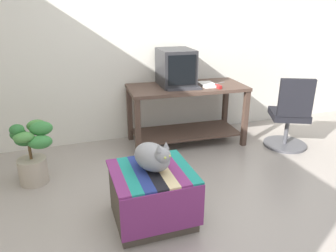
{
  "coord_description": "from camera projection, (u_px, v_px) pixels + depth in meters",
  "views": [
    {
      "loc": [
        -1.0,
        -1.9,
        1.65
      ],
      "look_at": [
        -0.07,
        0.85,
        0.55
      ],
      "focal_mm": 34.05,
      "sensor_mm": 36.0,
      "label": 1
    }
  ],
  "objects": [
    {
      "name": "ground_plane",
      "position": [
        210.0,
        224.0,
        2.56
      ],
      "size": [
        14.0,
        14.0,
        0.0
      ],
      "primitive_type": "plane",
      "color": "#9E9389"
    },
    {
      "name": "back_wall",
      "position": [
        142.0,
        36.0,
        3.92
      ],
      "size": [
        8.0,
        0.1,
        2.6
      ],
      "primitive_type": "cube",
      "color": "silver",
      "rests_on": "ground_plane"
    },
    {
      "name": "stapler",
      "position": [
        218.0,
        87.0,
        3.73
      ],
      "size": [
        0.04,
        0.11,
        0.04
      ],
      "primitive_type": "cube",
      "rotation": [
        0.0,
        0.0,
        0.03
      ],
      "color": "#A31E1E",
      "rests_on": "desk"
    },
    {
      "name": "keyboard",
      "position": [
        184.0,
        88.0,
        3.69
      ],
      "size": [
        0.42,
        0.21,
        0.02
      ],
      "primitive_type": "cube",
      "rotation": [
        0.0,
        0.0,
        -0.15
      ],
      "color": "#333338",
      "rests_on": "desk"
    },
    {
      "name": "potted_plant",
      "position": [
        32.0,
        154.0,
        3.07
      ],
      "size": [
        0.39,
        0.32,
        0.63
      ],
      "color": "#B7A893",
      "rests_on": "ground_plane"
    },
    {
      "name": "tv_monitor",
      "position": [
        176.0,
        68.0,
        3.81
      ],
      "size": [
        0.42,
        0.51,
        0.43
      ],
      "rotation": [
        0.0,
        0.0,
        -0.05
      ],
      "color": "#28282B",
      "rests_on": "desk"
    },
    {
      "name": "book",
      "position": [
        208.0,
        84.0,
        3.86
      ],
      "size": [
        0.19,
        0.3,
        0.03
      ],
      "primitive_type": "cube",
      "rotation": [
        0.0,
        0.0,
        -0.06
      ],
      "color": "white",
      "rests_on": "desk"
    },
    {
      "name": "office_chair",
      "position": [
        290.0,
        118.0,
        3.82
      ],
      "size": [
        0.56,
        0.56,
        0.89
      ],
      "rotation": [
        0.0,
        0.0,
        2.71
      ],
      "color": "#4C4C51",
      "rests_on": "ground_plane"
    },
    {
      "name": "desk",
      "position": [
        186.0,
        104.0,
        3.93
      ],
      "size": [
        1.45,
        0.72,
        0.74
      ],
      "rotation": [
        0.0,
        0.0,
        -0.05
      ],
      "color": "#4C382D",
      "rests_on": "ground_plane"
    },
    {
      "name": "cat",
      "position": [
        153.0,
        157.0,
        2.44
      ],
      "size": [
        0.34,
        0.44,
        0.27
      ],
      "rotation": [
        0.0,
        0.0,
        0.39
      ],
      "color": "gray",
      "rests_on": "ottoman_with_blanket"
    },
    {
      "name": "pen",
      "position": [
        220.0,
        83.0,
        3.99
      ],
      "size": [
        0.13,
        0.05,
        0.01
      ],
      "primitive_type": "cylinder",
      "rotation": [
        0.0,
        1.57,
        0.35
      ],
      "color": "#B7B7BC",
      "rests_on": "desk"
    },
    {
      "name": "ottoman_with_blanket",
      "position": [
        152.0,
        195.0,
        2.55
      ],
      "size": [
        0.63,
        0.61,
        0.45
      ],
      "color": "#4C4238",
      "rests_on": "ground_plane"
    }
  ]
}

